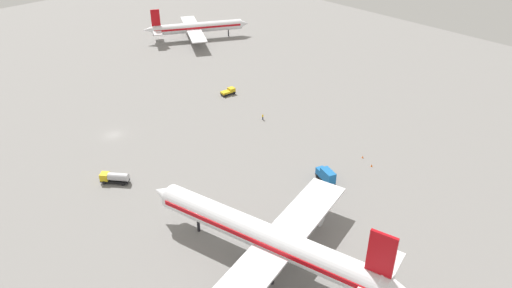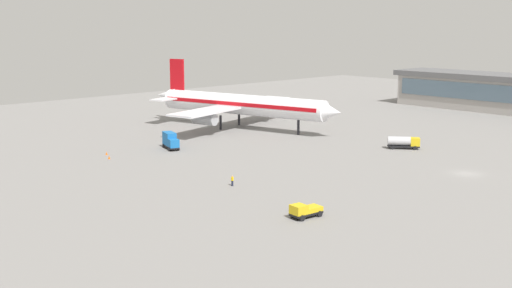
% 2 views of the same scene
% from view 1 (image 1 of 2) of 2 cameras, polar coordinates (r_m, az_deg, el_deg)
% --- Properties ---
extents(ground, '(288.00, 288.00, 0.00)m').
position_cam_1_polar(ground, '(132.51, -16.42, 1.06)').
color(ground, gray).
extents(airplane_at_gate, '(52.15, 42.53, 16.07)m').
position_cam_1_polar(airplane_at_gate, '(86.05, 1.63, -11.04)').
color(airplane_at_gate, white).
rests_on(airplane_at_gate, ground).
extents(airplane_taxiing, '(31.94, 38.26, 12.73)m').
position_cam_1_polar(airplane_taxiing, '(196.58, -7.03, 13.44)').
color(airplane_taxiing, white).
rests_on(airplane_taxiing, ground).
extents(fuel_truck, '(6.05, 5.49, 2.50)m').
position_cam_1_polar(fuel_truck, '(112.75, -16.27, -3.79)').
color(fuel_truck, black).
rests_on(fuel_truck, ground).
extents(catering_truck, '(5.91, 3.58, 3.30)m').
position_cam_1_polar(catering_truck, '(109.52, 8.24, -3.66)').
color(catering_truck, black).
rests_on(catering_truck, ground).
extents(pushback_tractor, '(2.60, 4.58, 1.90)m').
position_cam_1_polar(pushback_tractor, '(148.81, -3.23, 6.18)').
color(pushback_tractor, black).
rests_on(pushback_tractor, ground).
extents(ground_crew_worker, '(0.52, 0.52, 1.67)m').
position_cam_1_polar(ground_crew_worker, '(134.04, 0.80, 3.21)').
color(ground_crew_worker, '#1E2338').
rests_on(ground_crew_worker, ground).
extents(safety_cone_near_gate, '(0.44, 0.44, 0.60)m').
position_cam_1_polar(safety_cone_near_gate, '(120.14, 12.43, -1.49)').
color(safety_cone_near_gate, '#EA590C').
rests_on(safety_cone_near_gate, ground).
extents(safety_cone_mid_apron, '(0.44, 0.44, 0.60)m').
position_cam_1_polar(safety_cone_mid_apron, '(117.39, 13.43, -2.47)').
color(safety_cone_mid_apron, '#EA590C').
rests_on(safety_cone_mid_apron, ground).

